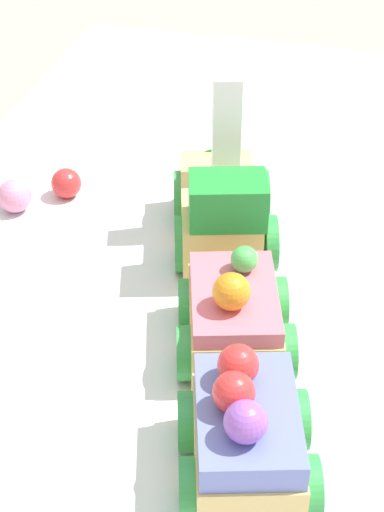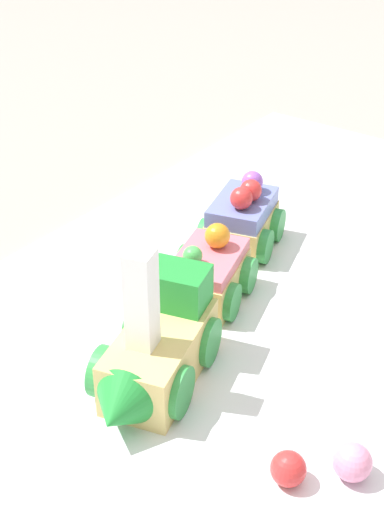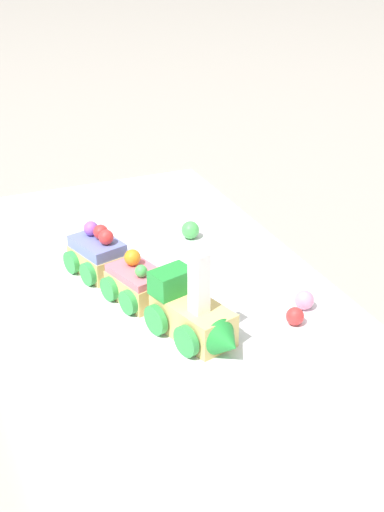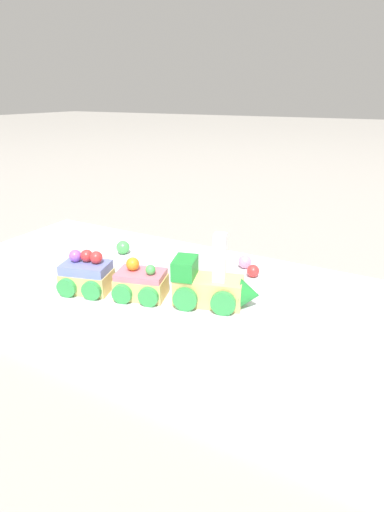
{
  "view_description": "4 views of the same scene",
  "coord_description": "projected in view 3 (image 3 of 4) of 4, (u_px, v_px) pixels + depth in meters",
  "views": [
    {
      "loc": [
        -0.36,
        -0.09,
        0.33
      ],
      "look_at": [
        0.02,
        0.0,
        0.04
      ],
      "focal_mm": 60.0,
      "sensor_mm": 36.0,
      "label": 1
    },
    {
      "loc": [
        0.36,
        0.23,
        0.33
      ],
      "look_at": [
        0.03,
        -0.01,
        0.08
      ],
      "focal_mm": 50.0,
      "sensor_mm": 36.0,
      "label": 2
    },
    {
      "loc": [
        0.68,
        -0.26,
        0.44
      ],
      "look_at": [
        0.0,
        0.03,
        0.07
      ],
      "focal_mm": 50.0,
      "sensor_mm": 36.0,
      "label": 3
    },
    {
      "loc": [
        0.3,
        -0.46,
        0.29
      ],
      "look_at": [
        0.03,
        0.03,
        0.06
      ],
      "focal_mm": 28.0,
      "sensor_mm": 36.0,
      "label": 4
    }
  ],
  "objects": [
    {
      "name": "cake_car_blueberry",
      "position": [
        98.0,
        255.0,
        0.89
      ],
      "size": [
        0.08,
        0.08,
        0.06
      ],
      "rotation": [
        0.0,
        0.0,
        0.28
      ],
      "color": "#E5C675",
      "rests_on": "display_board"
    },
    {
      "name": "cake_car_strawberry",
      "position": [
        137.0,
        284.0,
        0.84
      ],
      "size": [
        0.08,
        0.08,
        0.06
      ],
      "rotation": [
        0.0,
        0.0,
        0.28
      ],
      "color": "#E5C675",
      "rests_on": "display_board"
    },
    {
      "name": "ground_plane",
      "position": [
        167.0,
        310.0,
        0.85
      ],
      "size": [
        10.0,
        10.0,
        0.0
      ],
      "primitive_type": "plane",
      "color": "gray"
    },
    {
      "name": "gumball_red",
      "position": [
        295.0,
        316.0,
        0.79
      ],
      "size": [
        0.02,
        0.02,
        0.02
      ],
      "primitive_type": "sphere",
      "color": "red",
      "rests_on": "display_board"
    },
    {
      "name": "gumball_green",
      "position": [
        190.0,
        230.0,
        0.99
      ],
      "size": [
        0.02,
        0.02,
        0.02
      ],
      "primitive_type": "sphere",
      "color": "#4CBC56",
      "rests_on": "display_board"
    },
    {
      "name": "display_board",
      "position": [
        167.0,
        305.0,
        0.84
      ],
      "size": [
        0.8,
        0.4,
        0.01
      ],
      "primitive_type": "cube",
      "color": "white",
      "rests_on": "ground_plane"
    },
    {
      "name": "gumball_pink",
      "position": [
        304.0,
        300.0,
        0.82
      ],
      "size": [
        0.02,
        0.02,
        0.02
      ],
      "primitive_type": "sphere",
      "color": "pink",
      "rests_on": "display_board"
    },
    {
      "name": "cake_train_locomotive",
      "position": [
        194.0,
        317.0,
        0.76
      ],
      "size": [
        0.13,
        0.08,
        0.11
      ],
      "rotation": [
        0.0,
        0.0,
        0.28
      ],
      "color": "#E5C675",
      "rests_on": "display_board"
    }
  ]
}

